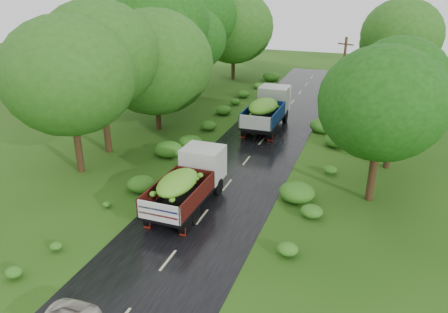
% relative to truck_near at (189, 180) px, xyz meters
% --- Properties ---
extents(ground, '(120.00, 120.00, 0.00)m').
position_rel_truck_near_xyz_m(ground, '(1.11, -4.96, -1.53)').
color(ground, '#1A3F0D').
rests_on(ground, ground).
extents(road, '(6.50, 80.00, 0.02)m').
position_rel_truck_near_xyz_m(road, '(1.11, 0.04, -1.52)').
color(road, black).
rests_on(road, ground).
extents(road_lines, '(0.12, 69.60, 0.00)m').
position_rel_truck_near_xyz_m(road_lines, '(1.11, 1.04, -1.51)').
color(road_lines, '#BFB78C').
rests_on(road_lines, road).
extents(truck_near, '(2.38, 6.46, 2.70)m').
position_rel_truck_near_xyz_m(truck_near, '(0.00, 0.00, 0.00)').
color(truck_near, black).
rests_on(truck_near, ground).
extents(truck_far, '(2.55, 7.08, 2.98)m').
position_rel_truck_near_xyz_m(truck_far, '(0.68, 14.43, 0.16)').
color(truck_far, black).
rests_on(truck_far, ground).
extents(utility_pole, '(1.22, 0.60, 7.34)m').
position_rel_truck_near_xyz_m(utility_pole, '(6.20, 16.31, 2.25)').
color(utility_pole, '#382616').
rests_on(utility_pole, ground).
extents(trees_left, '(7.01, 33.22, 9.86)m').
position_rel_truck_near_xyz_m(trees_left, '(-8.82, 16.49, 5.05)').
color(trees_left, black).
rests_on(trees_left, ground).
extents(trees_right, '(4.83, 31.15, 8.50)m').
position_rel_truck_near_xyz_m(trees_right, '(9.83, 17.44, 4.09)').
color(trees_right, black).
rests_on(trees_right, ground).
extents(shrubs, '(11.90, 44.00, 0.70)m').
position_rel_truck_near_xyz_m(shrubs, '(1.11, 9.04, -1.18)').
color(shrubs, '#2C6417').
rests_on(shrubs, ground).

